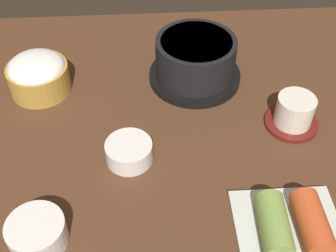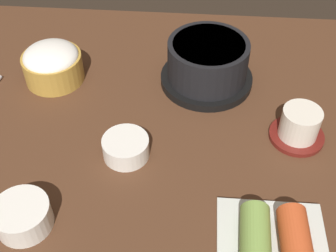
# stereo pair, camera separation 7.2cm
# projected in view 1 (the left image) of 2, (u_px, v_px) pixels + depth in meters

# --- Properties ---
(dining_table) EXTENTS (1.00, 0.76, 0.02)m
(dining_table) POSITION_uv_depth(u_px,v_px,m) (156.00, 135.00, 0.77)
(dining_table) COLOR #4C2D1C
(dining_table) RESTS_ON ground
(stone_pot) EXTENTS (0.17, 0.17, 0.09)m
(stone_pot) POSITION_uv_depth(u_px,v_px,m) (195.00, 60.00, 0.83)
(stone_pot) COLOR black
(stone_pot) RESTS_ON dining_table
(rice_bowl) EXTENTS (0.11, 0.11, 0.07)m
(rice_bowl) POSITION_uv_depth(u_px,v_px,m) (38.00, 74.00, 0.81)
(rice_bowl) COLOR #B78C38
(rice_bowl) RESTS_ON dining_table
(tea_cup_with_saucer) EXTENTS (0.09, 0.09, 0.06)m
(tea_cup_with_saucer) POSITION_uv_depth(u_px,v_px,m) (295.00, 114.00, 0.75)
(tea_cup_with_saucer) COLOR maroon
(tea_cup_with_saucer) RESTS_ON dining_table
(banchan_cup_center) EXTENTS (0.08, 0.08, 0.03)m
(banchan_cup_center) POSITION_uv_depth(u_px,v_px,m) (129.00, 151.00, 0.70)
(banchan_cup_center) COLOR white
(banchan_cup_center) RESTS_ON dining_table
(kimchi_plate) EXTENTS (0.15, 0.15, 0.05)m
(kimchi_plate) POSITION_uv_depth(u_px,v_px,m) (292.00, 228.00, 0.60)
(kimchi_plate) COLOR silver
(kimchi_plate) RESTS_ON dining_table
(side_bowl_near) EXTENTS (0.08, 0.08, 0.04)m
(side_bowl_near) POSITION_uv_depth(u_px,v_px,m) (37.00, 232.00, 0.59)
(side_bowl_near) COLOR white
(side_bowl_near) RESTS_ON dining_table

